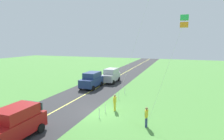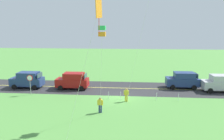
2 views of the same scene
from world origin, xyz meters
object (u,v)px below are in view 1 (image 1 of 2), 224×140
Objects in this scene: person_adult_companion at (146,116)px; kite_blue_mid at (184,22)px; car_parked_west_near at (92,80)px; car_parked_west_far at (111,75)px; person_adult_near at (115,102)px; car_suv_foreground at (15,123)px.

kite_blue_mid is (-0.56, 2.39, 7.17)m from person_adult_companion.
kite_blue_mid is (9.77, 12.09, 6.88)m from car_parked_west_near.
car_parked_west_near is at bearing -16.73° from car_parked_west_far.
kite_blue_mid reaches higher than car_parked_west_far.
car_parked_west_far is at bearing 163.27° from car_parked_west_near.
person_adult_companion is (2.53, 3.47, 0.00)m from person_adult_near.
car_parked_west_near is (-15.25, -1.62, 0.00)m from car_suv_foreground.
car_parked_west_far is (-19.75, -0.27, 0.00)m from car_suv_foreground.
car_parked_west_near is at bearing -173.94° from car_suv_foreground.
car_parked_west_far reaches higher than person_adult_near.
car_suv_foreground is 2.75× the size of person_adult_near.
person_adult_near is 4.30m from person_adult_companion.
car_parked_west_far is 2.75× the size of person_adult_companion.
kite_blue_mid is at bearing 51.06° from car_parked_west_near.
car_parked_west_near reaches higher than person_adult_companion.
kite_blue_mid is at bearing -173.11° from person_adult_companion.
person_adult_companion is at bearing -76.88° from kite_blue_mid.
car_parked_west_far reaches higher than person_adult_companion.
car_suv_foreground is 2.75× the size of person_adult_companion.
person_adult_near is 9.48m from kite_blue_mid.
car_suv_foreground is at bearing 25.18° from person_adult_companion.
car_parked_west_near is 2.75× the size of person_adult_companion.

